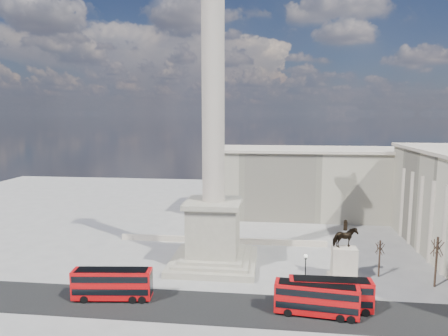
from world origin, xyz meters
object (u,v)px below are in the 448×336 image
Objects in this scene: red_bus_b at (317,299)px; pedestrian_crossing at (285,285)px; pedestrian_walking at (315,295)px; pedestrian_standing at (340,289)px; red_bus_a at (113,284)px; victorian_lamp at (305,271)px; red_bus_c at (331,294)px; nelsons_column at (213,188)px; equestrian_statue at (344,258)px.

red_bus_b reaches higher than pedestrian_crossing.
pedestrian_standing is at bearing 40.65° from pedestrian_walking.
red_bus_a is 26.12m from victorian_lamp.
red_bus_c is 6.60× the size of pedestrian_standing.
pedestrian_crossing is at bearing 136.36° from red_bus_c.
victorian_lamp is (14.13, -10.08, -9.44)m from nelsons_column.
pedestrian_standing reaches higher than pedestrian_walking.
victorian_lamp reaches higher than pedestrian_standing.
pedestrian_walking is at bearing -0.07° from red_bus_a.
pedestrian_standing is (3.96, 6.43, -1.38)m from red_bus_b.
red_bus_b is at bearing -79.84° from victorian_lamp.
red_bus_a is 6.80× the size of pedestrian_standing.
red_bus_b is 4.26m from pedestrian_walking.
pedestrian_standing is at bearing -98.43° from pedestrian_crossing.
pedestrian_crossing is at bearing 155.51° from victorian_lamp.
red_bus_a is 23.74m from pedestrian_crossing.
red_bus_a is 28.63m from red_bus_c.
nelsons_column reaches higher than red_bus_b.
red_bus_a reaches higher than pedestrian_crossing.
nelsons_column reaches higher than red_bus_a.
victorian_lamp reaches higher than red_bus_a.
pedestrian_walking is at bearing 26.82° from pedestrian_standing.
red_bus_a is at bearing 179.83° from red_bus_c.
red_bus_b is at bearing -143.04° from red_bus_c.
nelsons_column reaches higher than red_bus_c.
red_bus_c is (28.63, 0.32, -0.03)m from red_bus_a.
nelsons_column is 22.88m from equestrian_statue.
red_bus_a is at bearing -170.61° from victorian_lamp.
pedestrian_standing is at bearing -104.12° from equestrian_statue.
red_bus_b is 5.74× the size of pedestrian_crossing.
victorian_lamp is 5.70m from pedestrian_standing.
red_bus_b is 6.80× the size of pedestrian_walking.
pedestrian_crossing is at bearing -37.73° from nelsons_column.
red_bus_b is 7.67m from pedestrian_standing.
pedestrian_crossing is (-3.92, 2.64, 0.14)m from pedestrian_walking.
pedestrian_standing is (3.69, 2.42, 0.02)m from pedestrian_walking.
pedestrian_crossing is (-7.61, 0.22, 0.12)m from pedestrian_standing.
red_bus_c is 6.80× the size of pedestrian_walking.
red_bus_a is at bearing -176.46° from red_bus_b.
nelsons_column is 24.52m from red_bus_c.
red_bus_b is at bearing -8.58° from red_bus_a.
pedestrian_standing is (-1.33, -5.29, -2.49)m from equestrian_statue.
victorian_lamp is 0.64× the size of equestrian_statue.
red_bus_c is 1.12× the size of equestrian_statue.
nelsons_column is at bearing 45.46° from pedestrian_crossing.
red_bus_a is 33.71m from equestrian_statue.
pedestrian_walking is (-5.02, -7.71, -2.51)m from equestrian_statue.
red_bus_b is (26.71, -1.17, -0.06)m from red_bus_a.
pedestrian_standing is 7.61m from pedestrian_crossing.
red_bus_a is at bearing 96.56° from pedestrian_crossing.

